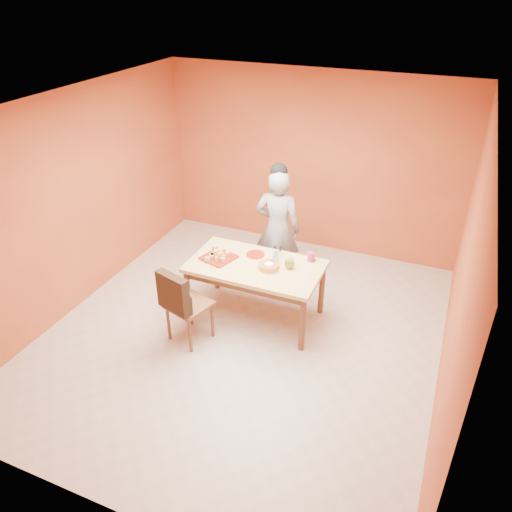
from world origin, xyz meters
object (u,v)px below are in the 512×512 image
at_px(pastry_platter, 219,257).
at_px(checker_tin, 312,260).
at_px(dining_table, 255,271).
at_px(dining_chair, 188,304).
at_px(red_dinner_plate, 255,254).
at_px(person, 277,229).
at_px(egg_ornament, 289,263).
at_px(magenta_glass, 311,257).
at_px(sponge_cake, 269,266).

bearing_deg(pastry_platter, checker_tin, 19.82).
xyz_separation_m(dining_table, dining_chair, (-0.54, -0.72, -0.16)).
bearing_deg(dining_chair, red_dinner_plate, 80.91).
distance_m(dining_chair, pastry_platter, 0.74).
relative_size(dining_table, person, 0.96).
height_order(dining_chair, pastry_platter, dining_chair).
bearing_deg(red_dinner_plate, person, 85.10).
height_order(person, pastry_platter, person).
relative_size(person, pastry_platter, 4.66).
height_order(dining_table, pastry_platter, pastry_platter).
relative_size(egg_ornament, checker_tin, 1.62).
relative_size(pastry_platter, checker_tin, 3.76).
bearing_deg(red_dinner_plate, checker_tin, 11.16).
relative_size(dining_chair, magenta_glass, 8.65).
relative_size(pastry_platter, sponge_cake, 1.44).
bearing_deg(dining_table, egg_ornament, 9.79).
relative_size(pastry_platter, egg_ornament, 2.32).
height_order(dining_chair, red_dinner_plate, dining_chair).
xyz_separation_m(sponge_cake, egg_ornament, (0.22, 0.10, 0.04)).
height_order(sponge_cake, magenta_glass, magenta_glass).
bearing_deg(magenta_glass, dining_table, -149.83).
bearing_deg(checker_tin, dining_chair, -136.66).
relative_size(person, red_dinner_plate, 7.40).
relative_size(dining_table, sponge_cake, 6.41).
height_order(dining_table, egg_ornament, egg_ornament).
distance_m(person, checker_tin, 0.81).
distance_m(egg_ornament, checker_tin, 0.35).
height_order(dining_table, person, person).
bearing_deg(red_dinner_plate, pastry_platter, -146.85).
relative_size(sponge_cake, magenta_glass, 2.19).
distance_m(sponge_cake, egg_ornament, 0.24).
xyz_separation_m(sponge_cake, checker_tin, (0.41, 0.38, -0.03)).
bearing_deg(dining_chair, magenta_glass, 59.88).
xyz_separation_m(red_dinner_plate, magenta_glass, (0.67, 0.12, 0.05)).
height_order(person, checker_tin, person).
distance_m(dining_table, pastry_platter, 0.49).
distance_m(dining_chair, egg_ornament, 1.28).
height_order(red_dinner_plate, egg_ornament, egg_ornament).
relative_size(red_dinner_plate, sponge_cake, 0.91).
distance_m(pastry_platter, egg_ornament, 0.89).
distance_m(person, pastry_platter, 0.99).
height_order(person, egg_ornament, person).
height_order(dining_table, dining_chair, dining_chair).
xyz_separation_m(dining_table, checker_tin, (0.60, 0.35, 0.11)).
height_order(sponge_cake, checker_tin, sponge_cake).
height_order(person, sponge_cake, person).
relative_size(person, egg_ornament, 10.82).
distance_m(red_dinner_plate, checker_tin, 0.70).
bearing_deg(magenta_glass, dining_chair, -136.63).
distance_m(dining_table, sponge_cake, 0.23).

